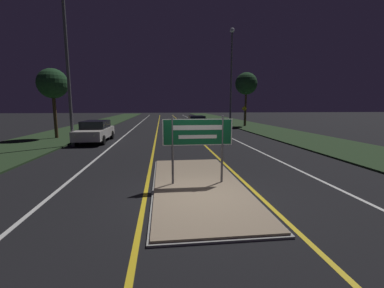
# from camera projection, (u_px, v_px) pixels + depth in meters

# --- Properties ---
(ground_plane) EXTENTS (160.00, 160.00, 0.00)m
(ground_plane) POSITION_uv_depth(u_px,v_px,m) (202.00, 196.00, 7.16)
(ground_plane) COLOR black
(median_island) EXTENTS (2.79, 6.90, 0.10)m
(median_island) POSITION_uv_depth(u_px,v_px,m) (198.00, 184.00, 8.08)
(median_island) COLOR #999993
(median_island) RESTS_ON ground_plane
(verge_left) EXTENTS (5.00, 100.00, 0.08)m
(verge_left) POSITION_uv_depth(u_px,v_px,m) (78.00, 130.00, 25.70)
(verge_left) COLOR #23381E
(verge_left) RESTS_ON ground_plane
(verge_right) EXTENTS (5.00, 100.00, 0.08)m
(verge_right) POSITION_uv_depth(u_px,v_px,m) (260.00, 128.00, 27.88)
(verge_right) COLOR #23381E
(verge_right) RESTS_ON ground_plane
(centre_line_yellow_left) EXTENTS (0.12, 70.00, 0.01)m
(centre_line_yellow_left) POSITION_uv_depth(u_px,v_px,m) (158.00, 126.00, 31.52)
(centre_line_yellow_left) COLOR gold
(centre_line_yellow_left) RESTS_ON ground_plane
(centre_line_yellow_right) EXTENTS (0.12, 70.00, 0.01)m
(centre_line_yellow_right) POSITION_uv_depth(u_px,v_px,m) (184.00, 126.00, 31.89)
(centre_line_yellow_right) COLOR gold
(centre_line_yellow_right) RESTS_ON ground_plane
(lane_line_white_left) EXTENTS (0.12, 70.00, 0.01)m
(lane_line_white_left) POSITION_uv_depth(u_px,v_px,m) (136.00, 126.00, 31.23)
(lane_line_white_left) COLOR silver
(lane_line_white_left) RESTS_ON ground_plane
(lane_line_white_right) EXTENTS (0.12, 70.00, 0.01)m
(lane_line_white_right) POSITION_uv_depth(u_px,v_px,m) (204.00, 125.00, 32.19)
(lane_line_white_right) COLOR silver
(lane_line_white_right) RESTS_ON ground_plane
(edge_line_white_left) EXTENTS (0.10, 70.00, 0.01)m
(edge_line_white_left) POSITION_uv_depth(u_px,v_px,m) (111.00, 126.00, 30.88)
(edge_line_white_left) COLOR silver
(edge_line_white_left) RESTS_ON ground_plane
(edge_line_white_right) EXTENTS (0.10, 70.00, 0.01)m
(edge_line_white_right) POSITION_uv_depth(u_px,v_px,m) (228.00, 125.00, 32.53)
(edge_line_white_right) COLOR silver
(edge_line_white_right) RESTS_ON ground_plane
(highway_sign) EXTENTS (2.15, 0.07, 2.10)m
(highway_sign) POSITION_uv_depth(u_px,v_px,m) (198.00, 135.00, 7.84)
(highway_sign) COLOR #56565B
(highway_sign) RESTS_ON median_island
(streetlight_left_near) EXTENTS (0.58, 0.58, 9.71)m
(streetlight_left_near) POSITION_uv_depth(u_px,v_px,m) (65.00, 35.00, 14.73)
(streetlight_left_near) COLOR #56565B
(streetlight_left_near) RESTS_ON ground_plane
(streetlight_right_near) EXTENTS (0.50, 0.50, 10.38)m
(streetlight_right_near) POSITION_uv_depth(u_px,v_px,m) (231.00, 68.00, 26.90)
(streetlight_right_near) COLOR #56565B
(streetlight_right_near) RESTS_ON ground_plane
(car_receding_0) EXTENTS (1.89, 4.38, 1.35)m
(car_receding_0) POSITION_uv_depth(u_px,v_px,m) (208.00, 128.00, 19.99)
(car_receding_0) COLOR #B7B7BC
(car_receding_0) RESTS_ON ground_plane
(car_receding_1) EXTENTS (1.89, 4.40, 1.41)m
(car_receding_1) POSITION_uv_depth(u_px,v_px,m) (196.00, 122.00, 27.13)
(car_receding_1) COLOR navy
(car_receding_1) RESTS_ON ground_plane
(car_approaching_0) EXTENTS (1.88, 4.84, 1.45)m
(car_approaching_0) POSITION_uv_depth(u_px,v_px,m) (95.00, 131.00, 17.68)
(car_approaching_0) COLOR silver
(car_approaching_0) RESTS_ON ground_plane
(warning_sign) EXTENTS (0.60, 0.06, 2.34)m
(warning_sign) POSITION_uv_depth(u_px,v_px,m) (244.00, 114.00, 30.11)
(warning_sign) COLOR #56565B
(warning_sign) RESTS_ON verge_right
(roadside_palm_left) EXTENTS (2.16, 2.16, 5.08)m
(roadside_palm_left) POSITION_uv_depth(u_px,v_px,m) (53.00, 84.00, 18.70)
(roadside_palm_left) COLOR #4C3823
(roadside_palm_left) RESTS_ON verge_left
(roadside_palm_right) EXTENTS (2.55, 2.55, 6.19)m
(roadside_palm_right) POSITION_uv_depth(u_px,v_px,m) (246.00, 84.00, 29.81)
(roadside_palm_right) COLOR #4C3823
(roadside_palm_right) RESTS_ON verge_right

